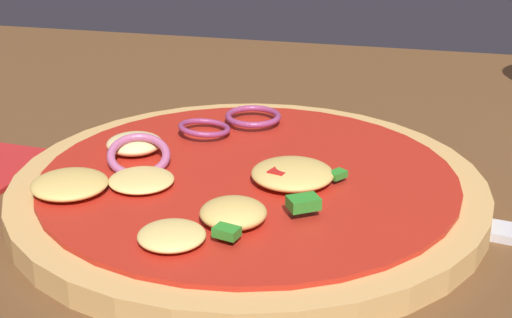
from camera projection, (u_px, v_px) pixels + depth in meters
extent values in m
cube|color=brown|center=(283.00, 248.00, 0.45)|extent=(1.46, 0.85, 0.03)
cylinder|color=tan|center=(249.00, 190.00, 0.47)|extent=(0.29, 0.29, 0.01)
cylinder|color=red|center=(248.00, 177.00, 0.47)|extent=(0.25, 0.25, 0.00)
ellipsoid|color=#E5BC60|center=(233.00, 213.00, 0.41)|extent=(0.04, 0.04, 0.01)
ellipsoid|color=#F4DB8E|center=(134.00, 144.00, 0.50)|extent=(0.04, 0.04, 0.01)
ellipsoid|color=#EFCC72|center=(172.00, 235.00, 0.39)|extent=(0.03, 0.03, 0.01)
ellipsoid|color=#E5BC60|center=(70.00, 184.00, 0.44)|extent=(0.04, 0.04, 0.01)
ellipsoid|color=#E5BC60|center=(292.00, 174.00, 0.45)|extent=(0.05, 0.05, 0.01)
ellipsoid|color=#EFCC72|center=(139.00, 182.00, 0.45)|extent=(0.04, 0.04, 0.01)
torus|color=#93386B|center=(253.00, 116.00, 0.54)|extent=(0.05, 0.05, 0.00)
torus|color=#93386B|center=(204.00, 128.00, 0.52)|extent=(0.05, 0.05, 0.01)
torus|color=#B25984|center=(139.00, 155.00, 0.48)|extent=(0.05, 0.05, 0.02)
cube|color=#2D8C28|center=(227.00, 232.00, 0.39)|extent=(0.01, 0.01, 0.01)
cube|color=red|center=(281.00, 174.00, 0.45)|extent=(0.01, 0.02, 0.01)
cube|color=#2D8C28|center=(303.00, 203.00, 0.41)|extent=(0.02, 0.02, 0.01)
cube|color=#2D8C28|center=(337.00, 174.00, 0.45)|extent=(0.01, 0.01, 0.00)
cube|color=silver|center=(498.00, 231.00, 0.43)|extent=(0.02, 0.02, 0.00)
cube|color=silver|center=(453.00, 216.00, 0.45)|extent=(0.03, 0.01, 0.00)
cube|color=silver|center=(451.00, 220.00, 0.44)|extent=(0.03, 0.01, 0.00)
cube|color=silver|center=(450.00, 225.00, 0.44)|extent=(0.03, 0.01, 0.00)
cube|color=silver|center=(448.00, 229.00, 0.43)|extent=(0.03, 0.01, 0.00)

